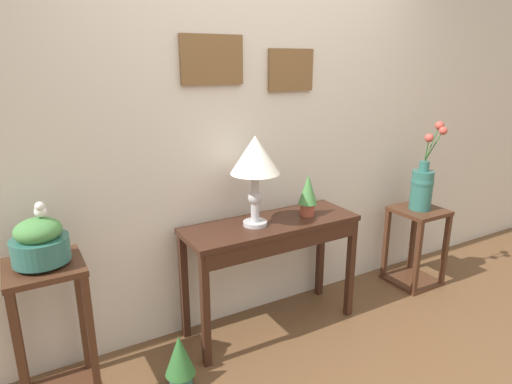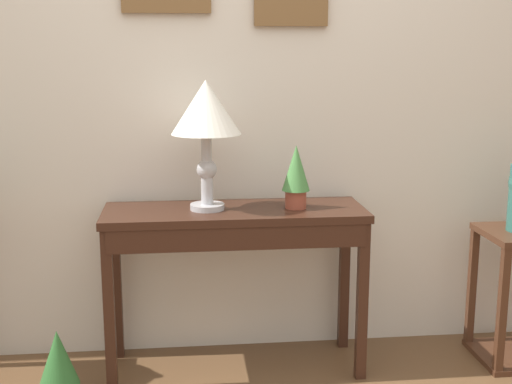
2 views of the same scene
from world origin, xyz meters
The scene contains 5 objects.
back_wall_with_art centered at (0.00, 1.39, 1.40)m, with size 9.00×0.13×2.80m.
console_table centered at (-0.04, 1.08, 0.64)m, with size 1.16×0.40×0.76m.
table_lamp centered at (-0.16, 1.10, 1.18)m, with size 0.30×0.30×0.56m.
potted_plant_on_console centered at (0.23, 1.08, 0.91)m, with size 0.12×0.12×0.28m.
potted_plant_floor centered at (-0.79, 0.83, 0.18)m, with size 0.17×0.17×0.33m.
Camera 2 is at (-0.26, -1.81, 1.44)m, focal length 47.54 mm.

